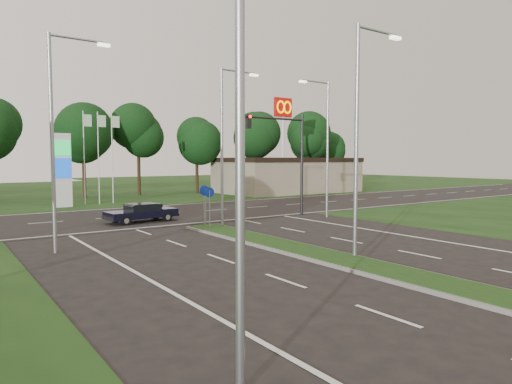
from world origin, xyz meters
TOP-DOWN VIEW (x-y plane):
  - ground at (0.00, 0.00)m, footprint 160.00×160.00m
  - verge_far at (0.00, 55.00)m, footprint 160.00×50.00m
  - cross_road at (0.00, 24.00)m, footprint 160.00×12.00m
  - median_kerb at (0.00, 4.00)m, footprint 2.00×26.00m
  - commercial_building at (22.00, 36.00)m, footprint 16.00×9.00m
  - streetlight_median_near at (1.00, 6.00)m, footprint 2.53×0.22m
  - streetlight_median_far at (1.00, 16.00)m, footprint 2.53×0.22m
  - streetlight_left_near at (-8.30, 0.00)m, footprint 2.53×0.22m
  - streetlight_left_far at (-8.30, 14.00)m, footprint 2.53×0.22m
  - streetlight_right_far at (8.80, 16.00)m, footprint 2.53×0.22m
  - traffic_signal at (7.19, 18.00)m, footprint 5.10×0.42m
  - median_signs at (0.00, 16.40)m, footprint 1.16×1.76m
  - gas_pylon at (-3.79, 33.05)m, footprint 5.80×1.26m
  - mcdonalds_sign at (18.00, 31.97)m, footprint 2.20×0.47m
  - treeline_far at (0.10, 39.93)m, footprint 6.00×6.00m
  - navy_sedan at (-2.10, 20.81)m, footprint 4.36×2.06m

SIDE VIEW (x-z plane):
  - ground at x=0.00m, z-range 0.00..0.00m
  - verge_far at x=0.00m, z-range -0.01..0.01m
  - cross_road at x=0.00m, z-range -0.01..0.01m
  - median_kerb at x=0.00m, z-range 0.00..0.12m
  - navy_sedan at x=-2.10m, z-range 0.04..1.21m
  - median_signs at x=0.00m, z-range 0.52..2.90m
  - commercial_building at x=22.00m, z-range 0.00..4.00m
  - gas_pylon at x=-3.79m, z-range -0.80..7.20m
  - traffic_signal at x=7.19m, z-range 1.15..8.15m
  - streetlight_median_near at x=1.00m, z-range 0.58..9.58m
  - streetlight_median_far at x=1.00m, z-range 0.58..9.58m
  - streetlight_left_near at x=-8.30m, z-range 0.58..9.58m
  - streetlight_left_far at x=-8.30m, z-range 0.58..9.58m
  - streetlight_right_far at x=8.80m, z-range 0.58..9.58m
  - treeline_far at x=0.10m, z-range 1.88..11.78m
  - mcdonalds_sign at x=18.00m, z-range 2.79..13.19m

